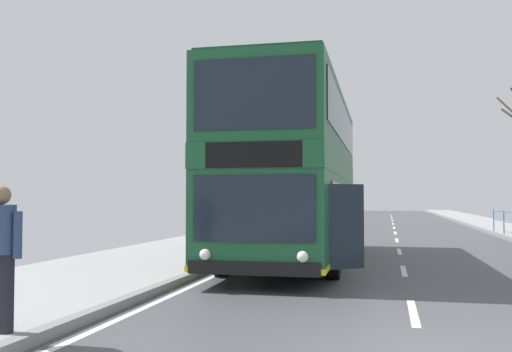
# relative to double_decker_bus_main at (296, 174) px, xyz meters

# --- Properties ---
(double_decker_bus_main) EXTENTS (3.28, 10.51, 4.41)m
(double_decker_bus_main) POSITION_rel_double_decker_bus_main_xyz_m (0.00, 0.00, 0.00)
(double_decker_bus_main) COLOR #19512D
(double_decker_bus_main) RESTS_ON ground
(pedestrian_companion) EXTENTS (0.54, 0.35, 1.66)m
(pedestrian_companion) POSITION_rel_double_decker_bus_main_xyz_m (-1.97, -9.05, -1.22)
(pedestrian_companion) COLOR black
(pedestrian_companion) RESTS_ON ground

